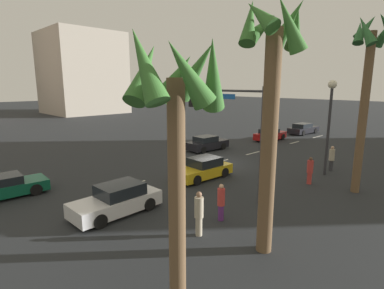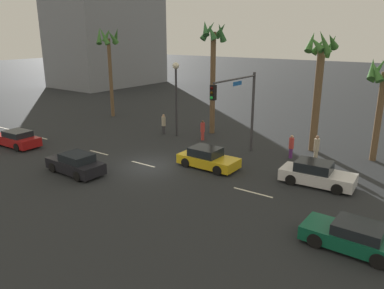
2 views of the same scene
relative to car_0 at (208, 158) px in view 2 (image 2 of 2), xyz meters
name	(u,v)px [view 2 (image 2 of 2)]	position (x,y,z in m)	size (l,w,h in m)	color
ground_plane	(149,166)	(-3.44, -2.08, -0.62)	(220.00, 220.00, 0.00)	#232628
lane_stripe_0	(6,129)	(-21.44, -2.08, -0.62)	(2.49, 0.14, 0.01)	silver
lane_stripe_1	(41,138)	(-15.95, -2.08, -0.62)	(1.87, 0.14, 0.01)	silver
lane_stripe_2	(99,153)	(-8.50, -2.08, -0.62)	(1.97, 0.14, 0.01)	silver
lane_stripe_3	(143,164)	(-3.99, -2.08, -0.62)	(2.10, 0.14, 0.01)	silver
lane_stripe_4	(253,192)	(4.40, -2.08, -0.62)	(2.44, 0.14, 0.01)	silver
car_0	(208,158)	(0.00, 0.00, 0.00)	(4.13, 1.99, 1.36)	gold
car_1	(316,174)	(6.97, 1.18, 0.03)	(4.35, 2.08, 1.42)	silver
car_3	(17,139)	(-15.19, -4.66, -0.01)	(4.26, 1.95, 1.31)	maroon
car_4	(353,236)	(10.39, -4.93, -0.05)	(4.03, 1.98, 1.22)	#0F5138
car_5	(76,164)	(-6.39, -5.85, 0.01)	(4.20, 1.95, 1.35)	black
traffic_signal	(240,102)	(0.70, 3.02, 3.51)	(0.43, 5.79, 6.01)	#38383D
streetlamp	(176,85)	(-6.62, 5.23, 3.83)	(0.56, 0.56, 6.39)	#2D2D33
pedestrian_0	(291,146)	(3.90, 5.11, 0.29)	(0.40, 0.40, 1.73)	#59266B
pedestrian_1	(203,130)	(-3.99, 5.42, 0.27)	(0.47, 0.47, 1.71)	#BF3833
pedestrian_2	(164,124)	(-7.97, 5.09, 0.32)	(0.51, 0.51, 1.80)	#333338
pedestrian_3	(316,148)	(5.61, 5.43, 0.37)	(0.51, 0.51, 1.89)	#B2A58C
palm_tree_0	(383,84)	(8.89, 8.01, 4.81)	(2.48, 2.66, 7.43)	brown
palm_tree_1	(109,49)	(-17.29, 7.67, 6.49)	(2.52, 2.68, 9.41)	brown
palm_tree_2	(320,70)	(4.61, 7.86, 5.51)	(2.21, 2.54, 9.01)	brown
palm_tree_3	(213,55)	(-4.61, 7.92, 6.34)	(2.55, 2.41, 9.89)	brown
building_0	(105,4)	(-37.49, 26.17, 12.75)	(11.62, 17.98, 26.74)	gray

